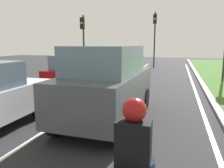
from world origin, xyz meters
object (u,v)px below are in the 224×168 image
Objects in this scene: car_suv_ahead at (107,83)px; traffic_light_overhead_left at (83,34)px; traffic_light_far_median at (155,30)px; car_hatchback_far at (72,72)px; rider_person at (134,144)px.

traffic_light_overhead_left is at bearing 118.67° from car_suv_ahead.
traffic_light_far_median is at bearing 47.95° from traffic_light_overhead_left.
traffic_light_far_median reaches higher than traffic_light_overhead_left.
car_hatchback_far reaches higher than rider_person.
traffic_light_overhead_left is 7.70m from traffic_light_far_median.
car_suv_ahead reaches higher than car_hatchback_far.
traffic_light_overhead_left is at bearing 108.84° from car_hatchback_far.
traffic_light_far_median is (5.15, 5.71, 0.50)m from traffic_light_overhead_left.
car_hatchback_far is 0.69× the size of traffic_light_far_median.
car_hatchback_far is 3.18× the size of rider_person.
car_hatchback_far is at bearing 119.78° from rider_person.
traffic_light_far_median is at bearing 94.51° from rider_person.
car_hatchback_far is at bearing -71.38° from traffic_light_overhead_left.
rider_person is at bearing -66.48° from car_suv_ahead.
car_suv_ahead is 4.20m from rider_person.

